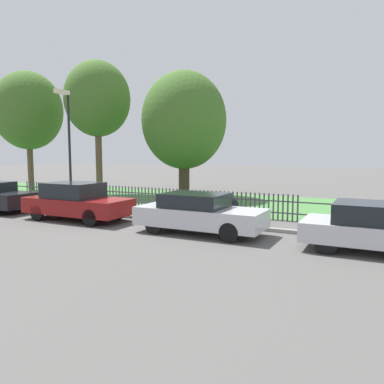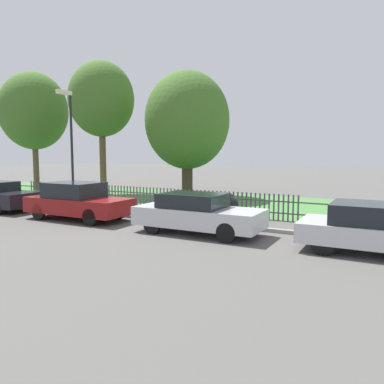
% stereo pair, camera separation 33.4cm
% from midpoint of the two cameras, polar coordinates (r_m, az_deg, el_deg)
% --- Properties ---
extents(ground_plane, '(120.00, 120.00, 0.00)m').
position_cam_midpoint_polar(ground_plane, '(15.94, -12.40, -3.56)').
color(ground_plane, '#565451').
extents(kerb_stone, '(43.86, 0.20, 0.12)m').
position_cam_midpoint_polar(kerb_stone, '(16.01, -12.17, -3.30)').
color(kerb_stone, gray).
rests_on(kerb_stone, ground).
extents(grass_strip, '(43.86, 8.05, 0.01)m').
position_cam_midpoint_polar(grass_strip, '(21.10, -1.20, -1.10)').
color(grass_strip, '#477F3D').
rests_on(grass_strip, ground).
extents(park_fence, '(43.86, 0.05, 1.03)m').
position_cam_midpoint_polar(park_fence, '(17.67, -7.57, -0.86)').
color(park_fence, '#4C4C51').
rests_on(park_fence, ground).
extents(parked_car_navy_estate, '(4.27, 1.80, 1.45)m').
position_cam_midpoint_polar(parked_car_navy_estate, '(15.27, -16.44, -1.32)').
color(parked_car_navy_estate, maroon).
rests_on(parked_car_navy_estate, ground).
extents(parked_car_red_compact, '(4.17, 1.68, 1.30)m').
position_cam_midpoint_polar(parked_car_red_compact, '(12.10, 1.59, -3.24)').
color(parked_car_red_compact, '#BCBCC1').
rests_on(parked_car_red_compact, ground).
extents(parked_car_white_van, '(3.84, 1.85, 1.30)m').
position_cam_midpoint_polar(parked_car_white_van, '(10.89, 26.82, -4.96)').
color(parked_car_white_van, '#BCBCC1').
rests_on(parked_car_white_van, ground).
extents(covered_motorcycle, '(1.89, 0.93, 1.13)m').
position_cam_midpoint_polar(covered_motorcycle, '(14.26, 4.63, -1.78)').
color(covered_motorcycle, black).
rests_on(covered_motorcycle, ground).
extents(tree_nearest_kerb, '(4.61, 4.61, 8.14)m').
position_cam_midpoint_polar(tree_nearest_kerb, '(28.58, -22.67, 11.28)').
color(tree_nearest_kerb, brown).
rests_on(tree_nearest_kerb, ground).
extents(tree_behind_motorcycle, '(4.06, 4.06, 8.28)m').
position_cam_midpoint_polar(tree_behind_motorcycle, '(24.63, -13.25, 13.54)').
color(tree_behind_motorcycle, brown).
rests_on(tree_behind_motorcycle, ground).
extents(tree_mid_park, '(5.01, 5.01, 7.40)m').
position_cam_midpoint_polar(tree_mid_park, '(22.50, -0.31, 10.80)').
color(tree_mid_park, '#473828').
rests_on(tree_mid_park, ground).
extents(street_lamp, '(0.20, 0.79, 5.33)m').
position_cam_midpoint_polar(street_lamp, '(17.76, -17.63, 8.23)').
color(street_lamp, black).
rests_on(street_lamp, ground).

